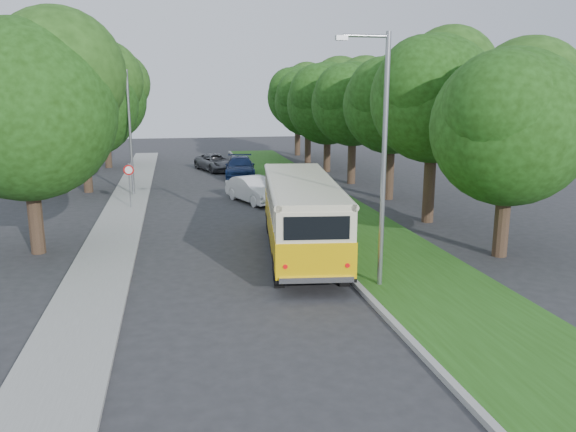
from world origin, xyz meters
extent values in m
plane|color=#2A2A2D|center=(0.00, 0.00, 0.00)|extent=(120.00, 120.00, 0.00)
cube|color=gray|center=(3.60, 5.00, 0.07)|extent=(0.20, 70.00, 0.15)
cube|color=#255015|center=(5.95, 5.00, 0.07)|extent=(4.50, 70.00, 0.13)
cube|color=gray|center=(-4.80, 5.00, 0.06)|extent=(2.20, 70.00, 0.12)
cylinder|color=#332319|center=(10.15, 0.00, 1.67)|extent=(0.56, 0.56, 3.35)
sphere|color=#18360C|center=(10.15, 0.00, 4.95)|extent=(5.85, 5.85, 5.85)
sphere|color=#18360C|center=(11.18, 0.58, 6.12)|extent=(4.38, 4.38, 4.38)
sphere|color=#18360C|center=(9.28, -0.73, 5.68)|extent=(4.09, 4.09, 4.09)
cylinder|color=#332319|center=(9.96, 6.00, 2.13)|extent=(0.56, 0.56, 4.26)
sphere|color=#18360C|center=(9.96, 6.00, 5.91)|extent=(5.98, 5.98, 5.98)
sphere|color=#18360C|center=(11.01, 6.60, 7.10)|extent=(4.49, 4.49, 4.49)
sphere|color=#18360C|center=(9.06, 5.25, 6.65)|extent=(4.19, 4.19, 4.19)
cylinder|color=#332319|center=(10.28, 12.00, 1.98)|extent=(0.56, 0.56, 3.95)
sphere|color=#18360C|center=(10.28, 12.00, 5.49)|extent=(5.61, 5.61, 5.61)
sphere|color=#18360C|center=(11.26, 12.56, 6.62)|extent=(4.21, 4.21, 4.21)
sphere|color=#18360C|center=(9.44, 11.30, 6.20)|extent=(3.92, 3.92, 3.92)
cylinder|color=#332319|center=(9.90, 18.00, 1.93)|extent=(0.56, 0.56, 3.86)
sphere|color=#18360C|center=(9.90, 18.00, 5.41)|extent=(5.64, 5.64, 5.64)
sphere|color=#18360C|center=(10.89, 18.56, 6.54)|extent=(4.23, 4.23, 4.23)
sphere|color=#18360C|center=(9.05, 17.30, 6.12)|extent=(3.95, 3.95, 3.95)
cylinder|color=#332319|center=(9.80, 24.00, 1.79)|extent=(0.56, 0.56, 3.58)
sphere|color=#18360C|center=(9.80, 24.00, 5.33)|extent=(6.36, 6.36, 6.36)
sphere|color=#18360C|center=(10.91, 24.64, 6.60)|extent=(4.77, 4.77, 4.77)
sphere|color=#18360C|center=(8.84, 23.21, 6.12)|extent=(4.45, 4.45, 4.45)
cylinder|color=#332319|center=(9.67, 30.00, 1.84)|extent=(0.56, 0.56, 3.68)
sphere|color=#18360C|center=(9.67, 30.00, 5.31)|extent=(5.91, 5.91, 5.91)
sphere|color=#18360C|center=(10.70, 30.59, 6.49)|extent=(4.43, 4.43, 4.43)
sphere|color=#18360C|center=(8.78, 29.26, 6.05)|extent=(4.14, 4.14, 4.14)
cylinder|color=#332319|center=(10.05, 36.00, 2.02)|extent=(0.56, 0.56, 4.05)
sphere|color=#18360C|center=(10.05, 36.00, 5.69)|extent=(5.97, 5.97, 5.97)
sphere|color=#18360C|center=(11.09, 36.60, 6.88)|extent=(4.48, 4.48, 4.48)
sphere|color=#18360C|center=(9.15, 35.25, 6.43)|extent=(4.18, 4.18, 4.18)
cylinder|color=#332319|center=(-7.50, 4.00, 1.84)|extent=(0.56, 0.56, 3.68)
sphere|color=#18360C|center=(-7.50, 4.00, 5.55)|extent=(6.80, 6.80, 6.80)
sphere|color=#18360C|center=(-6.31, 4.68, 6.91)|extent=(5.10, 5.10, 5.10)
cylinder|color=#332319|center=(-7.50, 18.00, 1.84)|extent=(0.56, 0.56, 3.68)
sphere|color=#18360C|center=(-7.50, 18.00, 5.55)|extent=(6.80, 6.80, 6.80)
sphere|color=#18360C|center=(-6.31, 18.68, 6.91)|extent=(5.10, 5.10, 5.10)
sphere|color=#18360C|center=(-8.52, 17.15, 6.40)|extent=(4.76, 4.76, 4.76)
cylinder|color=#332319|center=(-7.50, 30.00, 1.84)|extent=(0.56, 0.56, 3.68)
sphere|color=#18360C|center=(-7.50, 30.00, 5.55)|extent=(6.80, 6.80, 6.80)
sphere|color=#18360C|center=(-6.31, 30.68, 6.91)|extent=(5.10, 5.10, 5.10)
sphere|color=#18360C|center=(-8.52, 29.15, 6.40)|extent=(4.76, 4.76, 4.76)
cylinder|color=gray|center=(4.30, -2.50, 4.00)|extent=(0.16, 0.16, 8.00)
cylinder|color=gray|center=(3.60, -2.50, 7.85)|extent=(1.40, 0.10, 0.10)
cube|color=gray|center=(2.85, -2.50, 7.78)|extent=(0.35, 0.16, 0.14)
cylinder|color=gray|center=(-4.60, 16.00, 3.75)|extent=(0.16, 0.16, 7.50)
cylinder|color=gray|center=(-5.30, 16.00, 7.35)|extent=(1.40, 0.10, 0.10)
cube|color=gray|center=(-6.05, 16.00, 7.28)|extent=(0.35, 0.16, 0.14)
cylinder|color=gray|center=(-4.50, 12.00, 1.25)|extent=(0.06, 0.06, 2.50)
cone|color=red|center=(-4.50, 11.96, 2.15)|extent=(0.56, 0.02, 0.56)
cone|color=white|center=(-4.50, 11.94, 2.15)|extent=(0.40, 0.02, 0.40)
imported|color=#A0A1A5|center=(2.71, 13.66, 0.62)|extent=(2.65, 3.90, 1.23)
imported|color=white|center=(2.34, 12.60, 0.74)|extent=(3.05, 4.73, 1.47)
imported|color=#122450|center=(2.67, 22.30, 0.76)|extent=(2.72, 5.47, 1.53)
imported|color=#525459|center=(1.24, 26.27, 0.68)|extent=(3.71, 5.36, 1.36)
camera|label=1|loc=(-2.07, -18.90, 6.26)|focal=35.00mm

